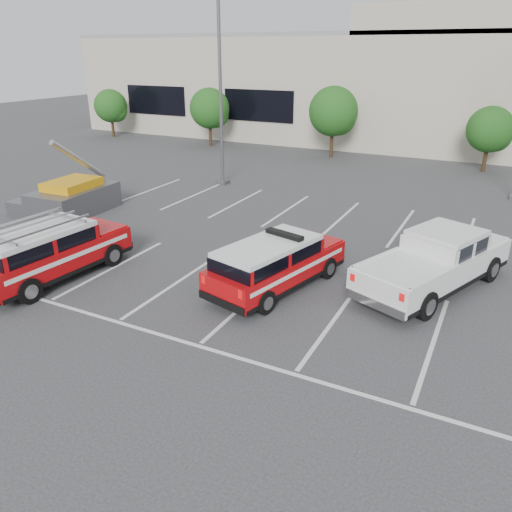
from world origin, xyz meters
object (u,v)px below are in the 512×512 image
(tree_mid_left, at_px, (335,113))
(convention_building, at_px, (437,82))
(utility_rig, at_px, (71,198))
(light_pole_left, at_px, (220,88))
(tree_left, at_px, (211,110))
(tree_mid_right, at_px, (491,131))
(tree_far_left, at_px, (112,107))
(white_pickup, at_px, (434,267))
(ladder_suv, at_px, (50,255))
(fire_chief_suv, at_px, (275,267))

(tree_mid_left, bearing_deg, convention_building, 62.60)
(utility_rig, bearing_deg, light_pole_left, 63.20)
(tree_left, distance_m, tree_mid_right, 20.00)
(tree_far_left, bearing_deg, white_pickup, -32.02)
(white_pickup, height_order, ladder_suv, ladder_suv)
(tree_far_left, relative_size, fire_chief_suv, 0.75)
(light_pole_left, relative_size, utility_rig, 2.41)
(tree_far_left, relative_size, light_pole_left, 0.39)
(tree_far_left, distance_m, light_pole_left, 19.85)
(white_pickup, bearing_deg, tree_far_left, 170.12)
(tree_left, height_order, tree_mid_right, tree_left)
(tree_mid_right, distance_m, utility_rig, 24.53)
(tree_mid_left, xyz_separation_m, tree_mid_right, (10.00, -0.00, -0.54))
(convention_building, height_order, tree_left, convention_building)
(tree_far_left, height_order, fire_chief_suv, tree_far_left)
(fire_chief_suv, bearing_deg, tree_mid_left, 118.33)
(convention_building, distance_m, tree_mid_left, 11.19)
(utility_rig, bearing_deg, white_pickup, -4.97)
(white_pickup, height_order, utility_rig, utility_rig)
(ladder_suv, bearing_deg, utility_rig, 135.86)
(light_pole_left, relative_size, ladder_suv, 1.92)
(convention_building, relative_size, light_pole_left, 5.86)
(tree_mid_left, bearing_deg, utility_rig, -110.24)
(tree_mid_right, relative_size, ladder_suv, 0.75)
(tree_mid_right, xyz_separation_m, utility_rig, (-16.62, -17.95, -1.80))
(tree_mid_left, height_order, tree_mid_right, tree_mid_left)
(tree_left, distance_m, tree_mid_left, 10.00)
(convention_building, height_order, tree_mid_left, convention_building)
(tree_far_left, distance_m, ladder_suv, 29.86)
(convention_building, relative_size, fire_chief_suv, 11.23)
(convention_building, relative_size, tree_left, 13.58)
(tree_left, bearing_deg, white_pickup, -43.29)
(tree_mid_left, distance_m, utility_rig, 19.28)
(ladder_suv, bearing_deg, convention_building, 83.27)
(ladder_suv, bearing_deg, white_pickup, 28.30)
(light_pole_left, bearing_deg, tree_mid_right, 37.50)
(tree_mid_left, bearing_deg, tree_left, -180.00)
(tree_mid_right, xyz_separation_m, white_pickup, (-0.27, -18.59, -1.77))
(fire_chief_suv, distance_m, ladder_suv, 7.47)
(tree_mid_left, xyz_separation_m, ladder_suv, (-1.74, -23.57, -2.23))
(white_pickup, bearing_deg, tree_mid_left, 139.77)
(tree_mid_left, relative_size, white_pickup, 0.76)
(tree_mid_right, bearing_deg, utility_rig, -132.79)
(fire_chief_suv, bearing_deg, tree_far_left, 154.65)
(convention_building, distance_m, white_pickup, 29.06)
(convention_building, distance_m, tree_mid_right, 11.20)
(tree_far_left, distance_m, utility_rig, 22.46)
(convention_building, bearing_deg, utility_rig, -112.86)
(convention_building, height_order, tree_mid_right, convention_building)
(tree_far_left, bearing_deg, tree_left, 0.00)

